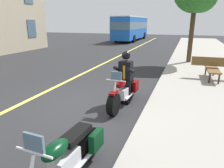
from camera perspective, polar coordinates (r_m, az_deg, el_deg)
name	(u,v)px	position (r m, az deg, el deg)	size (l,w,h in m)	color
ground_plane	(82,106)	(6.87, -8.21, -5.98)	(80.00, 80.00, 0.00)	#28282B
lane_center_stripe	(32,98)	(7.96, -21.09, -3.71)	(60.00, 0.16, 0.01)	#E5DB4C
motorcycle_main	(123,92)	(6.76, 3.14, -2.10)	(2.22, 0.65, 1.26)	black
rider_main	(126,73)	(6.77, 3.73, 3.06)	(0.64, 0.56, 1.74)	black
motorcycle_parked	(67,159)	(3.74, -12.36, -19.40)	(2.22, 0.67, 1.26)	black
bus_near	(131,27)	(30.96, 5.33, 15.31)	(11.05, 2.70, 3.30)	blue
bench_sidewalk	(213,66)	(10.37, 25.89, 4.39)	(1.82, 1.80, 0.95)	brown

